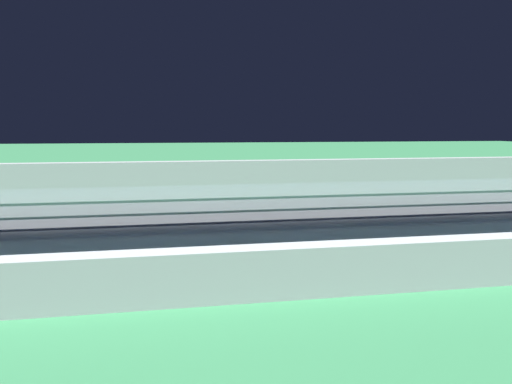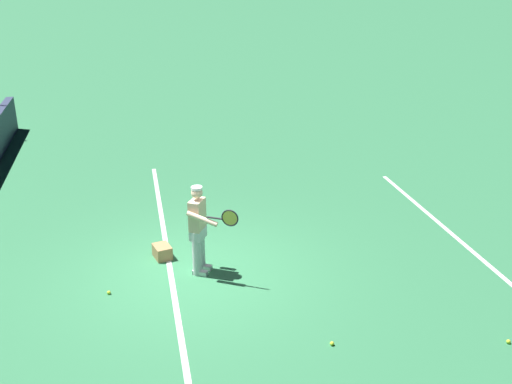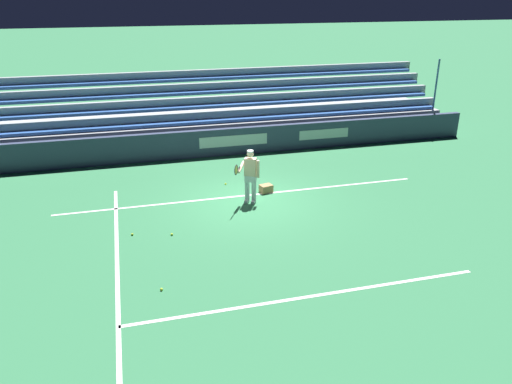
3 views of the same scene
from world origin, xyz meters
name	(u,v)px [view 1 (image 1 of 3)]	position (x,y,z in m)	size (l,w,h in m)	color
ground_plane	(239,213)	(0.00, 0.00, 0.00)	(160.00, 160.00, 0.00)	#337A4C
court_baseline_white	(240,215)	(0.00, -0.50, 0.00)	(12.00, 0.10, 0.01)	white
court_sideline_white	(307,195)	(4.11, 4.00, 0.00)	(0.10, 12.00, 0.01)	white
court_service_line_white	(227,192)	(0.00, 5.50, 0.00)	(8.22, 0.10, 0.01)	white
back_wall_sponsor_board	(257,229)	(-0.01, -4.91, 0.55)	(22.14, 0.25, 1.10)	#384260
bleacher_stand	(272,244)	(0.00, -7.14, 0.76)	(21.04, 3.20, 3.40)	#9EA3A8
tennis_player	(237,192)	(-0.04, 0.06, 0.89)	(0.91, 0.87, 1.71)	silver
ball_box_cardboard	(222,214)	(-0.75, -0.60, 0.13)	(0.40, 0.30, 0.26)	#A87F51
tennis_ball_far_left	(290,203)	(2.63, 1.74, 0.03)	(0.07, 0.07, 0.07)	#CCE533
tennis_ball_far_right	(313,203)	(3.69, 1.46, 0.03)	(0.07, 0.07, 0.07)	#CCE533
tennis_ball_on_baseline	(254,221)	(0.41, -1.62, 0.03)	(0.07, 0.07, 0.07)	#CCE533
tennis_ball_toward_net	(287,193)	(3.15, 4.41, 0.03)	(0.07, 0.07, 0.07)	#CCE533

